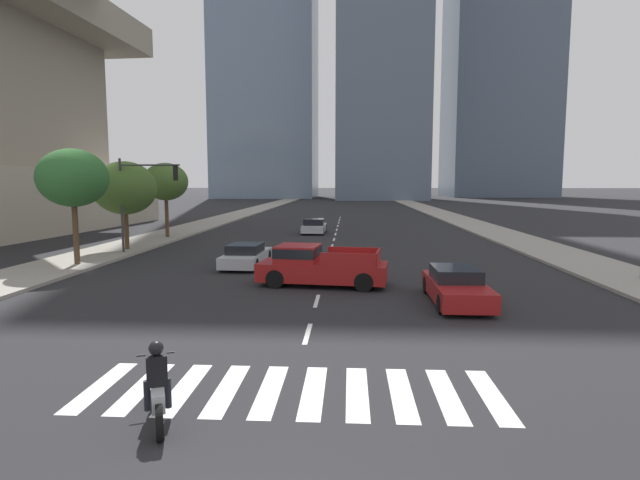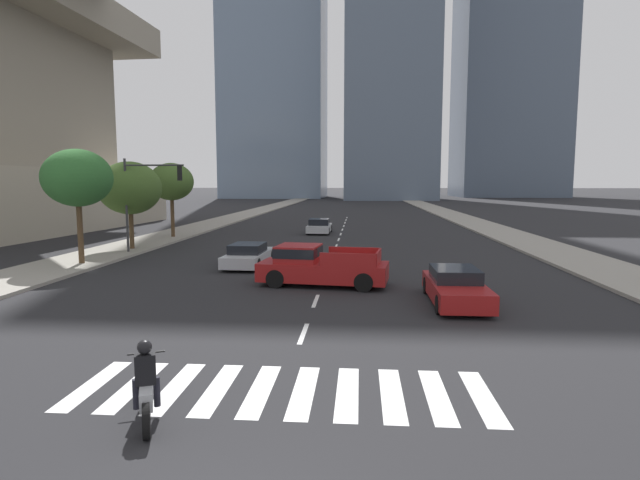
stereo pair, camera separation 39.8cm
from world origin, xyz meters
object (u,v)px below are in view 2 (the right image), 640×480
at_px(sedan_silver_1, 319,227).
at_px(traffic_signal_far, 147,189).
at_px(street_tree_third, 171,182).
at_px(motorcycle_trailing, 146,387).
at_px(sedan_red_2, 456,287).
at_px(street_tree_nearest, 77,178).
at_px(pickup_truck, 317,266).
at_px(sedan_silver_0, 249,255).
at_px(street_tree_second, 130,188).

distance_m(sedan_silver_1, traffic_signal_far, 16.53).
bearing_deg(sedan_silver_1, street_tree_third, 115.21).
height_order(motorcycle_trailing, sedan_red_2, motorcycle_trailing).
xyz_separation_m(sedan_silver_1, traffic_signal_far, (-9.13, -13.36, 3.34)).
xyz_separation_m(sedan_red_2, street_tree_third, (-17.68, 19.60, 3.73)).
bearing_deg(street_tree_nearest, pickup_truck, -17.51).
height_order(pickup_truck, street_tree_nearest, street_tree_nearest).
bearing_deg(motorcycle_trailing, sedan_silver_0, -16.32).
distance_m(street_tree_nearest, street_tree_second, 5.85).
height_order(sedan_red_2, traffic_signal_far, traffic_signal_far).
bearing_deg(street_tree_nearest, street_tree_third, 90.00).
height_order(motorcycle_trailing, pickup_truck, pickup_truck).
relative_size(pickup_truck, sedan_red_2, 1.20).
distance_m(sedan_red_2, street_tree_third, 26.66).
height_order(sedan_silver_0, street_tree_third, street_tree_third).
distance_m(motorcycle_trailing, sedan_silver_0, 16.90).
height_order(traffic_signal_far, street_tree_third, street_tree_third).
bearing_deg(pickup_truck, traffic_signal_far, -30.55).
xyz_separation_m(motorcycle_trailing, sedan_silver_0, (-1.84, 16.80, -0.03)).
relative_size(sedan_silver_0, street_tree_second, 0.85).
relative_size(traffic_signal_far, street_tree_nearest, 0.95).
xyz_separation_m(sedan_silver_0, traffic_signal_far, (-6.85, 3.80, 3.36)).
bearing_deg(sedan_silver_0, sedan_red_2, -126.71).
xyz_separation_m(traffic_signal_far, street_tree_third, (-1.73, 8.43, 0.40)).
relative_size(street_tree_nearest, street_tree_third, 1.04).
height_order(sedan_silver_1, street_tree_second, street_tree_second).
bearing_deg(street_tree_third, sedan_silver_1, 24.43).
distance_m(sedan_silver_0, street_tree_second, 10.59).
distance_m(sedan_silver_0, sedan_silver_1, 17.32).
bearing_deg(street_tree_nearest, sedan_silver_0, 4.18).
distance_m(motorcycle_trailing, pickup_truck, 12.41).
bearing_deg(sedan_silver_0, sedan_silver_1, -5.23).
bearing_deg(street_tree_second, sedan_silver_1, 47.76).
bearing_deg(sedan_silver_1, street_tree_nearest, 149.37).
xyz_separation_m(sedan_red_2, traffic_signal_far, (-15.94, 11.17, 3.33)).
height_order(motorcycle_trailing, sedan_silver_0, motorcycle_trailing).
distance_m(motorcycle_trailing, street_tree_third, 31.07).
distance_m(sedan_silver_1, sedan_red_2, 25.46).
relative_size(traffic_signal_far, street_tree_third, 0.99).
height_order(pickup_truck, street_tree_second, street_tree_second).
bearing_deg(sedan_silver_0, motorcycle_trailing, -171.44).
bearing_deg(street_tree_second, traffic_signal_far, -38.89).
bearing_deg(sedan_red_2, street_tree_second, -125.53).
relative_size(motorcycle_trailing, sedan_silver_1, 0.48).
relative_size(street_tree_nearest, street_tree_second, 1.07).
bearing_deg(street_tree_nearest, motorcycle_trailing, -57.21).
bearing_deg(pickup_truck, street_tree_second, -30.70).
relative_size(motorcycle_trailing, street_tree_second, 0.38).
height_order(motorcycle_trailing, street_tree_third, street_tree_third).
bearing_deg(motorcycle_trailing, sedan_red_2, -60.12).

